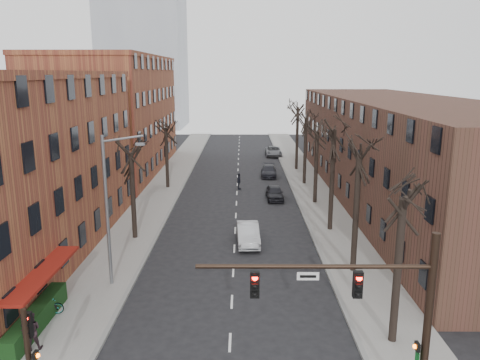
{
  "coord_description": "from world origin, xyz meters",
  "views": [
    {
      "loc": [
        0.57,
        -15.68,
        12.36
      ],
      "look_at": [
        0.39,
        20.71,
        4.0
      ],
      "focal_mm": 35.0,
      "sensor_mm": 36.0,
      "label": 1
    }
  ],
  "objects_px": {
    "bicycle": "(45,306)",
    "silver_sedan": "(248,234)",
    "parked_car_near": "(275,193)",
    "parked_car_mid": "(269,171)"
  },
  "relations": [
    {
      "from": "parked_car_near",
      "to": "silver_sedan",
      "type": "bearing_deg",
      "value": -104.32
    },
    {
      "from": "silver_sedan",
      "to": "parked_car_mid",
      "type": "xyz_separation_m",
      "value": [
        2.8,
        23.07,
        -0.09
      ]
    },
    {
      "from": "silver_sedan",
      "to": "bicycle",
      "type": "relative_size",
      "value": 2.45
    },
    {
      "from": "silver_sedan",
      "to": "bicycle",
      "type": "distance_m",
      "value": 15.16
    },
    {
      "from": "bicycle",
      "to": "silver_sedan",
      "type": "bearing_deg",
      "value": -54.04
    },
    {
      "from": "parked_car_near",
      "to": "parked_car_mid",
      "type": "distance_m",
      "value": 10.66
    },
    {
      "from": "silver_sedan",
      "to": "parked_car_near",
      "type": "height_order",
      "value": "silver_sedan"
    },
    {
      "from": "parked_car_mid",
      "to": "bicycle",
      "type": "distance_m",
      "value": 36.46
    },
    {
      "from": "parked_car_near",
      "to": "bicycle",
      "type": "height_order",
      "value": "parked_car_near"
    },
    {
      "from": "parked_car_mid",
      "to": "bicycle",
      "type": "xyz_separation_m",
      "value": [
        -13.4,
        -33.91,
        -0.02
      ]
    }
  ]
}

